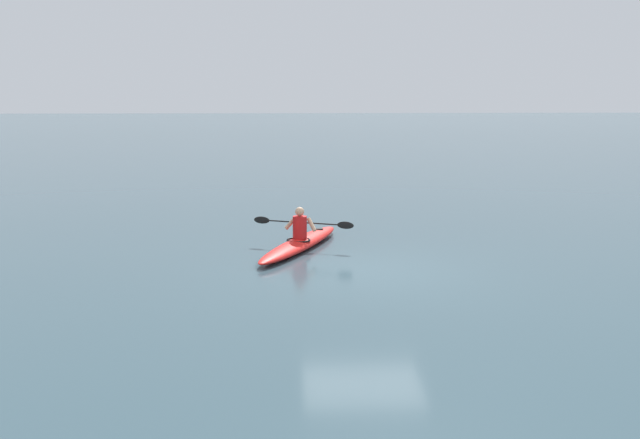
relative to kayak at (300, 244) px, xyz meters
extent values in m
plane|color=#334C56|center=(-1.28, 2.26, -0.13)|extent=(160.00, 160.00, 0.00)
ellipsoid|color=red|center=(0.00, 0.00, 0.00)|extent=(2.29, 4.48, 0.25)
torus|color=black|center=(0.03, 0.07, 0.10)|extent=(0.73, 0.73, 0.04)
cylinder|color=black|center=(-0.51, -1.27, 0.11)|extent=(0.18, 0.18, 0.02)
cylinder|color=red|center=(0.00, -0.01, 0.38)|extent=(0.33, 0.33, 0.52)
sphere|color=tan|center=(0.00, -0.01, 0.76)|extent=(0.21, 0.21, 0.21)
cylinder|color=black|center=(-0.08, -0.19, 0.47)|extent=(1.95, 0.81, 0.03)
ellipsoid|color=black|center=(0.89, -0.58, 0.47)|extent=(0.39, 0.19, 0.17)
ellipsoid|color=black|center=(-1.05, 0.20, 0.47)|extent=(0.39, 0.19, 0.17)
cylinder|color=tan|center=(0.21, -0.18, 0.45)|extent=(0.32, 0.16, 0.34)
cylinder|color=tan|center=(-0.28, 0.02, 0.45)|extent=(0.24, 0.27, 0.34)
camera|label=1|loc=(0.28, 18.72, 3.77)|focal=46.22mm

